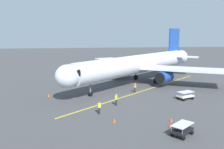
# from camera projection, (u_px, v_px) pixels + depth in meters

# --- Properties ---
(ground_plane) EXTENTS (220.00, 220.00, 0.00)m
(ground_plane) POSITION_uv_depth(u_px,v_px,m) (132.00, 82.00, 52.74)
(ground_plane) COLOR #424244
(apron_lead_in_line) EXTENTS (30.35, 26.42, 0.01)m
(apron_lead_in_line) POSITION_uv_depth(u_px,v_px,m) (145.00, 90.00, 45.21)
(apron_lead_in_line) COLOR yellow
(apron_lead_in_line) RESTS_ON ground
(airplane) EXTENTS (33.61, 32.40, 11.50)m
(airplane) POSITION_uv_depth(u_px,v_px,m) (138.00, 65.00, 50.56)
(airplane) COLOR silver
(airplane) RESTS_ON ground
(ground_crew_marshaller) EXTENTS (0.42, 0.47, 1.71)m
(ground_crew_marshaller) POSITION_uv_depth(u_px,v_px,m) (116.00, 100.00, 35.88)
(ground_crew_marshaller) COLOR #23232D
(ground_crew_marshaller) RESTS_ON ground
(ground_crew_wing_walker) EXTENTS (0.47, 0.44, 1.71)m
(ground_crew_wing_walker) POSITION_uv_depth(u_px,v_px,m) (135.00, 88.00, 43.40)
(ground_crew_wing_walker) COLOR #23232D
(ground_crew_wing_walker) RESTS_ON ground
(ground_crew_loader) EXTENTS (0.46, 0.37, 1.71)m
(ground_crew_loader) POSITION_uv_depth(u_px,v_px,m) (99.00, 108.00, 32.16)
(ground_crew_loader) COLOR #23232D
(ground_crew_loader) RESTS_ON ground
(baggage_cart_near_nose) EXTENTS (2.95, 2.48, 1.27)m
(baggage_cart_near_nose) POSITION_uv_depth(u_px,v_px,m) (99.00, 69.00, 66.97)
(baggage_cart_near_nose) COLOR yellow
(baggage_cart_near_nose) RESTS_ON ground
(baggage_cart_portside) EXTENTS (2.78, 2.87, 1.27)m
(baggage_cart_portside) POSITION_uv_depth(u_px,v_px,m) (71.00, 72.00, 61.14)
(baggage_cart_portside) COLOR yellow
(baggage_cart_portside) RESTS_ON ground
(baggage_cart_starboard_side) EXTENTS (2.93, 2.31, 1.27)m
(baggage_cart_starboard_side) POSITION_uv_depth(u_px,v_px,m) (185.00, 95.00, 39.15)
(baggage_cart_starboard_side) COLOR white
(baggage_cart_starboard_side) RESTS_ON ground
(baggage_cart_rear_apron) EXTENTS (2.90, 2.73, 1.27)m
(baggage_cart_rear_apron) POSITION_uv_depth(u_px,v_px,m) (182.00, 129.00, 25.58)
(baggage_cart_rear_apron) COLOR black
(baggage_cart_rear_apron) RESTS_ON ground
(safety_cone_nose_left) EXTENTS (0.32, 0.32, 0.55)m
(safety_cone_nose_left) POSITION_uv_depth(u_px,v_px,m) (171.00, 120.00, 29.50)
(safety_cone_nose_left) COLOR #F2590F
(safety_cone_nose_left) RESTS_ON ground
(safety_cone_nose_right) EXTENTS (0.32, 0.32, 0.55)m
(safety_cone_nose_right) POSITION_uv_depth(u_px,v_px,m) (49.00, 95.00, 40.75)
(safety_cone_nose_right) COLOR #F2590F
(safety_cone_nose_right) RESTS_ON ground
(safety_cone_wing_port) EXTENTS (0.32, 0.32, 0.55)m
(safety_cone_wing_port) POSITION_uv_depth(u_px,v_px,m) (170.00, 126.00, 27.52)
(safety_cone_wing_port) COLOR #F2590F
(safety_cone_wing_port) RESTS_ON ground
(safety_cone_wing_starboard) EXTENTS (0.32, 0.32, 0.55)m
(safety_cone_wing_starboard) POSITION_uv_depth(u_px,v_px,m) (114.00, 120.00, 29.34)
(safety_cone_wing_starboard) COLOR #F2590F
(safety_cone_wing_starboard) RESTS_ON ground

